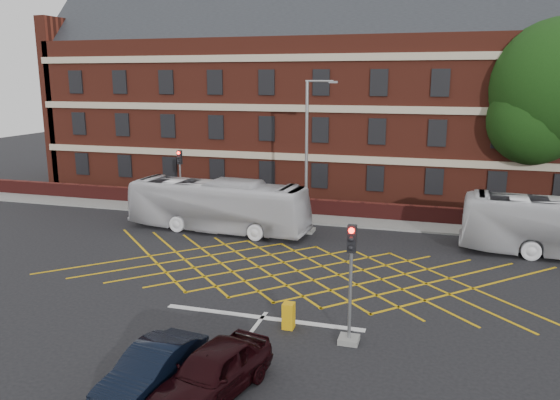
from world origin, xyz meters
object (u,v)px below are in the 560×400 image
(deciduous_tree, at_px, (559,98))
(street_lamp, at_px, (307,182))
(traffic_light_far, at_px, (181,186))
(car_navy, at_px, (153,369))
(car_maroon, at_px, (213,372))
(bus_left, at_px, (218,205))
(utility_cabinet, at_px, (289,316))
(direction_signs, at_px, (150,191))
(traffic_light_near, at_px, (350,295))

(deciduous_tree, distance_m, street_lamp, 17.06)
(deciduous_tree, distance_m, traffic_light_far, 25.36)
(car_navy, distance_m, traffic_light_far, 22.67)
(car_maroon, xyz_separation_m, traffic_light_far, (-11.13, 20.40, 1.01))
(bus_left, height_order, street_lamp, street_lamp)
(car_maroon, bearing_deg, car_navy, -158.42)
(deciduous_tree, xyz_separation_m, traffic_light_far, (-24.10, -5.02, -6.10))
(bus_left, height_order, deciduous_tree, deciduous_tree)
(street_lamp, height_order, utility_cabinet, street_lamp)
(traffic_light_far, xyz_separation_m, street_lamp, (9.65, -2.69, 1.33))
(street_lamp, relative_size, utility_cabinet, 9.11)
(direction_signs, bearing_deg, car_navy, -60.36)
(car_maroon, bearing_deg, street_lamp, 108.71)
(car_maroon, distance_m, deciduous_tree, 29.41)
(bus_left, relative_size, deciduous_tree, 0.87)
(street_lamp, bearing_deg, direction_signs, 168.46)
(bus_left, distance_m, deciduous_tree, 22.53)
(bus_left, xyz_separation_m, street_lamp, (5.28, 1.17, 1.53))
(car_navy, xyz_separation_m, car_maroon, (1.82, 0.24, 0.07))
(car_navy, relative_size, traffic_light_far, 0.97)
(car_navy, bearing_deg, traffic_light_far, 121.02)
(traffic_light_near, relative_size, direction_signs, 1.94)
(deciduous_tree, bearing_deg, bus_left, -155.75)
(traffic_light_far, xyz_separation_m, direction_signs, (-2.29, -0.25, -0.39))
(bus_left, height_order, direction_signs, bus_left)
(bus_left, xyz_separation_m, utility_cabinet, (7.69, -11.66, -1.07))
(car_navy, xyz_separation_m, deciduous_tree, (14.79, 25.66, 7.17))
(car_navy, bearing_deg, car_maroon, 14.37)
(traffic_light_near, xyz_separation_m, utility_cabinet, (-2.34, 0.49, -1.27))
(direction_signs, bearing_deg, street_lamp, -11.54)
(traffic_light_far, relative_size, street_lamp, 0.48)
(traffic_light_near, bearing_deg, utility_cabinet, 168.16)
(traffic_light_near, bearing_deg, direction_signs, 136.65)
(car_maroon, relative_size, street_lamp, 0.50)
(direction_signs, bearing_deg, utility_cabinet, -46.77)
(car_maroon, distance_m, utility_cabinet, 4.97)
(street_lamp, bearing_deg, traffic_light_far, 164.42)
(traffic_light_far, distance_m, street_lamp, 10.11)
(deciduous_tree, distance_m, traffic_light_near, 23.95)
(car_maroon, height_order, utility_cabinet, car_maroon)
(street_lamp, xyz_separation_m, utility_cabinet, (2.41, -12.83, -2.60))
(direction_signs, bearing_deg, traffic_light_near, -43.35)
(bus_left, distance_m, traffic_light_near, 15.75)
(bus_left, xyz_separation_m, direction_signs, (-6.67, 3.61, -0.19))
(utility_cabinet, bearing_deg, traffic_light_near, -11.84)
(deciduous_tree, bearing_deg, traffic_light_far, -168.23)
(utility_cabinet, bearing_deg, bus_left, 123.41)
(car_navy, relative_size, car_maroon, 0.94)
(car_maroon, relative_size, traffic_light_far, 1.04)
(deciduous_tree, relative_size, direction_signs, 5.85)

